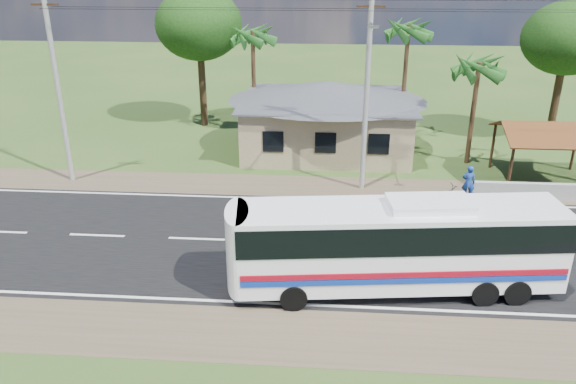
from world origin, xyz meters
name	(u,v)px	position (x,y,z in m)	size (l,w,h in m)	color
ground	(299,243)	(0.00, 0.00, 0.00)	(120.00, 120.00, 0.00)	#2C4719
road	(299,243)	(0.00, 0.00, 0.01)	(120.00, 16.00, 0.03)	black
house	(327,109)	(1.00, 13.00, 2.64)	(12.40, 10.00, 5.00)	tan
waiting_shed	(549,132)	(13.00, 8.50, 2.73)	(5.20, 4.48, 3.35)	#3A2715
concrete_barrier	(541,192)	(12.00, 5.60, 0.45)	(7.00, 0.30, 0.90)	#9E9E99
utility_poles	(361,81)	(2.67, 6.49, 5.77)	(32.80, 2.22, 11.00)	#9E9E99
palm_near	(479,67)	(9.50, 11.00, 5.71)	(2.80, 2.80, 6.70)	#47301E
palm_mid	(408,31)	(6.00, 15.50, 7.16)	(2.80, 2.80, 8.20)	#47301E
palm_far	(253,36)	(-4.00, 16.00, 6.68)	(2.80, 2.80, 7.70)	#47301E
tree_behind_house	(199,25)	(-8.00, 18.00, 7.12)	(6.00, 6.00, 9.61)	#47301E
tree_behind_shed	(567,39)	(16.00, 16.00, 6.68)	(5.60, 5.60, 9.02)	#47301E
coach_bus	(400,240)	(3.82, -3.40, 2.08)	(11.89, 3.83, 3.63)	white
motorcycle	(444,194)	(7.00, 4.76, 0.49)	(0.65, 1.88, 0.99)	black
person	(468,183)	(8.30, 5.42, 0.91)	(0.66, 0.44, 1.82)	navy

